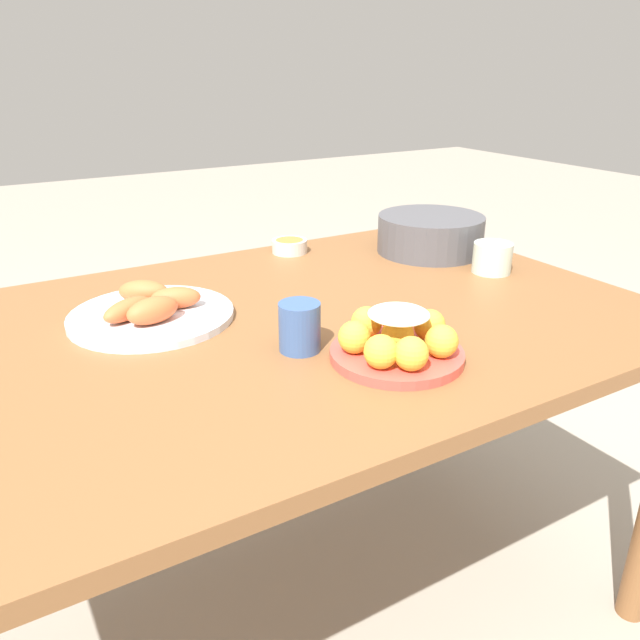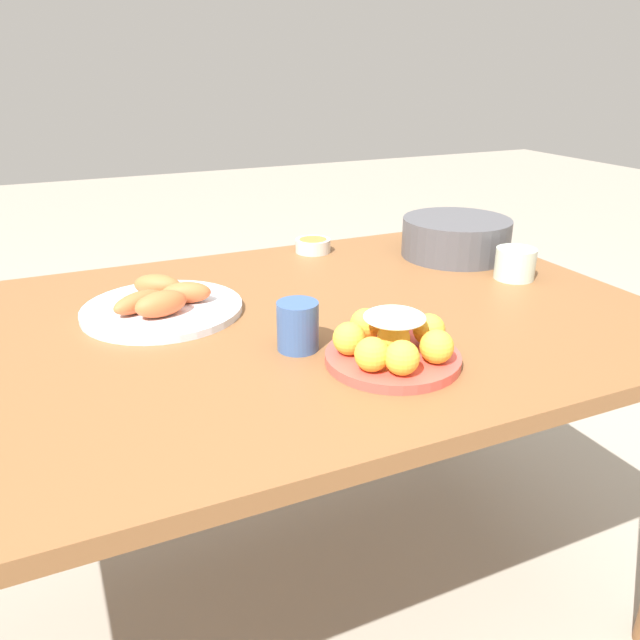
# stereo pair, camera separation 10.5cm
# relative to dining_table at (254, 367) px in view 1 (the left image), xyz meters

# --- Properties ---
(ground_plane) EXTENTS (12.00, 12.00, 0.00)m
(ground_plane) POSITION_rel_dining_table_xyz_m (0.00, 0.00, -0.62)
(ground_plane) COLOR #9E9384
(dining_table) EXTENTS (1.52, 0.91, 0.70)m
(dining_table) POSITION_rel_dining_table_xyz_m (0.00, 0.00, 0.00)
(dining_table) COLOR brown
(dining_table) RESTS_ON ground_plane
(cake_plate) EXTENTS (0.22, 0.22, 0.09)m
(cake_plate) POSITION_rel_dining_table_xyz_m (0.14, -0.24, 0.11)
(cake_plate) COLOR #E04C42
(cake_plate) RESTS_ON dining_table
(serving_bowl) EXTENTS (0.26, 0.26, 0.09)m
(serving_bowl) POSITION_rel_dining_table_xyz_m (0.58, 0.21, 0.13)
(serving_bowl) COLOR #4C4C51
(serving_bowl) RESTS_ON dining_table
(sauce_bowl) EXTENTS (0.09, 0.09, 0.03)m
(sauce_bowl) POSITION_rel_dining_table_xyz_m (0.28, 0.38, 0.10)
(sauce_bowl) COLOR beige
(sauce_bowl) RESTS_ON dining_table
(seafood_platter) EXTENTS (0.30, 0.30, 0.06)m
(seafood_platter) POSITION_rel_dining_table_xyz_m (-0.15, 0.12, 0.10)
(seafood_platter) COLOR silver
(seafood_platter) RESTS_ON dining_table
(cup_near) EXTENTS (0.07, 0.07, 0.08)m
(cup_near) POSITION_rel_dining_table_xyz_m (0.03, -0.13, 0.12)
(cup_near) COLOR #38568E
(cup_near) RESTS_ON dining_table
(cup_far) EXTENTS (0.09, 0.09, 0.07)m
(cup_far) POSITION_rel_dining_table_xyz_m (0.60, 0.01, 0.12)
(cup_far) COLOR beige
(cup_far) RESTS_ON dining_table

